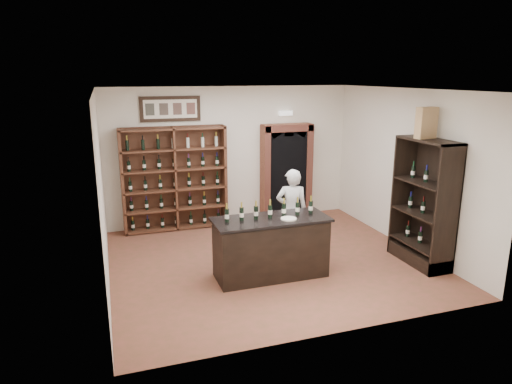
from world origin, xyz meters
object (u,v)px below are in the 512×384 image
at_px(shopkeeper, 292,211).
at_px(wine_crate, 426,123).
at_px(tasting_counter, 271,248).
at_px(side_cabinet, 423,222).
at_px(counter_bottle_0, 227,215).
at_px(wine_shelf, 175,179).

distance_m(shopkeeper, wine_crate, 2.78).
relative_size(tasting_counter, wine_crate, 3.61).
relative_size(side_cabinet, shopkeeper, 1.39).
xyz_separation_m(shopkeeper, wine_crate, (1.93, -1.10, 1.67)).
bearing_deg(tasting_counter, wine_crate, -4.47).
xyz_separation_m(side_cabinet, wine_crate, (-0.06, 0.09, 1.71)).
distance_m(tasting_counter, shopkeeper, 1.20).
relative_size(counter_bottle_0, shopkeeper, 0.19).
bearing_deg(tasting_counter, wine_shelf, 110.56).
relative_size(counter_bottle_0, wine_crate, 0.58).
xyz_separation_m(wine_shelf, tasting_counter, (1.10, -2.93, -0.61)).
distance_m(tasting_counter, counter_bottle_0, 0.95).
bearing_deg(side_cabinet, wine_crate, 122.39).
xyz_separation_m(side_cabinet, shopkeeper, (-1.99, 1.19, 0.04)).
relative_size(tasting_counter, counter_bottle_0, 6.27).
xyz_separation_m(wine_shelf, counter_bottle_0, (0.38, -2.88, 0.01)).
xyz_separation_m(counter_bottle_0, side_cabinet, (3.44, -0.35, -0.35)).
xyz_separation_m(tasting_counter, wine_crate, (2.67, -0.21, 1.97)).
height_order(wine_shelf, shopkeeper, wine_shelf).
bearing_deg(side_cabinet, shopkeeper, 149.04).
relative_size(wine_shelf, tasting_counter, 1.17).
bearing_deg(shopkeeper, side_cabinet, 166.92).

